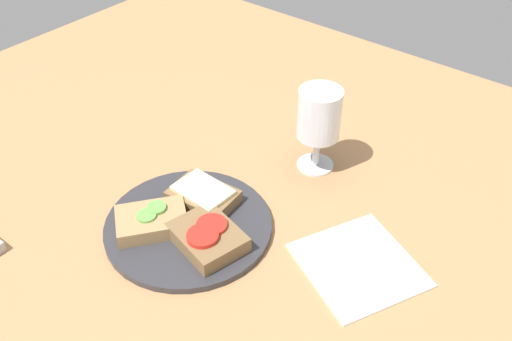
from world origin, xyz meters
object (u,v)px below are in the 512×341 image
Objects in this scene: plate at (188,226)px; wine_glass at (319,117)px; sandwich_with_cucumber at (152,221)px; sandwich_with_tomato at (208,237)px; sandwich_with_cheese at (203,195)px; napkin at (359,265)px.

wine_glass is (24.26, -6.16, 9.26)cm from plate.
plate is 5.48cm from sandwich_with_cucumber.
sandwich_with_cucumber is 0.84× the size of wine_glass.
sandwich_with_tomato is (2.58, -8.64, 0.17)cm from sandwich_with_cucumber.
wine_glass is at bearing -21.70° from sandwich_with_cheese.
napkin is (10.64, -18.40, -2.25)cm from sandwich_with_tomato.
plate is at bearing -163.00° from sandwich_with_cheese.
sandwich_with_cheese is (4.97, 1.52, 1.75)cm from plate.
napkin is at bearing -59.97° from sandwich_with_tomato.
sandwich_with_cheese is 0.72× the size of wine_glass.
wine_glass is (28.04, -9.72, 7.52)cm from sandwich_with_cucumber.
sandwich_with_cheese reaches higher than plate.
plate is 5.49cm from sandwich_with_cheese.
plate is 5.56cm from sandwich_with_tomato.
wine_glass is 0.95× the size of napkin.
sandwich_with_cucumber is 30.18cm from napkin.
napkin is (4.46, -25.01, -2.09)cm from sandwich_with_cheese.
sandwich_with_cheese is 25.49cm from napkin.
plate is at bearing 111.90° from napkin.
sandwich_with_cucumber is (-8.76, 2.04, -0.01)cm from sandwich_with_cheese.
napkin is (13.22, -27.05, -2.08)cm from sandwich_with_cucumber.
sandwich_with_cheese is 9.04cm from sandwich_with_tomato.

